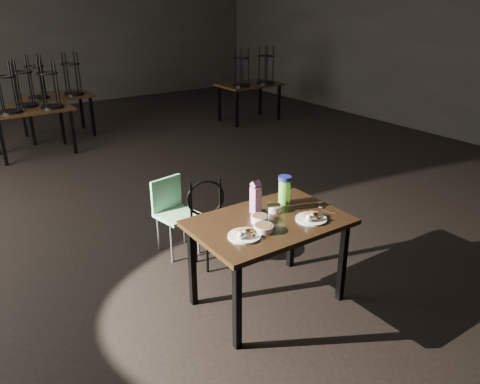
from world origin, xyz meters
TOP-DOWN VIEW (x-y plane):
  - main_table at (-0.72, -2.88)m, footprint 1.20×0.80m
  - plate_left at (-1.04, -3.00)m, footprint 0.24×0.24m
  - plate_right at (-0.45, -3.07)m, footprint 0.24×0.24m
  - bowl_near at (-0.80, -2.87)m, footprint 0.13×0.13m
  - bowl_far at (-0.59, -2.77)m, footprint 0.13×0.13m
  - bowl_big at (-0.88, -3.01)m, footprint 0.15×0.15m
  - juice_carton at (-0.73, -2.71)m, footprint 0.07×0.07m
  - water_bottle at (-0.42, -2.70)m, footprint 0.14×0.14m
  - spoon at (-0.23, -2.95)m, footprint 0.06×0.19m
  - bentwood_chair at (-0.78, -2.05)m, footprint 0.41×0.40m
  - school_chair at (-0.96, -1.67)m, footprint 0.40×0.40m
  - bg_table_left at (-1.36, 2.37)m, footprint 1.20×0.80m
  - bg_table_right at (2.78, 2.24)m, footprint 1.20×0.80m
  - bg_table_far at (-0.76, 3.23)m, footprint 1.20×0.80m

SIDE VIEW (x-z plane):
  - school_chair at x=-0.96m, z-range 0.08..0.82m
  - bentwood_chair at x=-0.78m, z-range 0.07..0.87m
  - main_table at x=-0.72m, z-range 0.30..1.05m
  - bg_table_right at x=2.78m, z-range 0.01..1.49m
  - bg_table_far at x=-0.76m, z-range 0.01..1.49m
  - spoon at x=-0.23m, z-range 0.75..0.76m
  - plate_left at x=-1.04m, z-range 0.73..0.81m
  - plate_right at x=-0.45m, z-range 0.73..0.81m
  - bowl_big at x=-0.88m, z-range 0.75..0.80m
  - bg_table_left at x=-1.36m, z-range 0.04..1.52m
  - bowl_far at x=-0.59m, z-range 0.75..0.80m
  - bowl_near at x=-0.80m, z-range 0.75..0.80m
  - water_bottle at x=-0.42m, z-range 0.75..0.99m
  - juice_carton at x=-0.73m, z-range 0.74..1.01m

